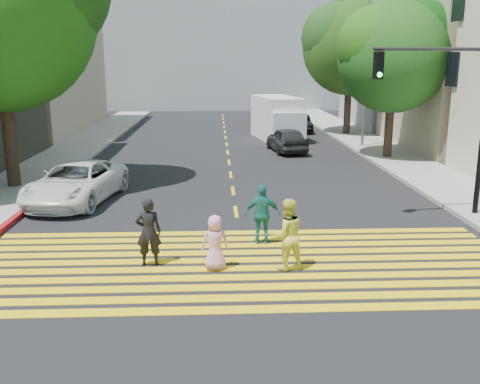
{
  "coord_description": "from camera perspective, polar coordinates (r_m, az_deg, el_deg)",
  "views": [
    {
      "loc": [
        -0.63,
        -10.97,
        4.79
      ],
      "look_at": [
        0.0,
        3.0,
        1.4
      ],
      "focal_mm": 40.0,
      "sensor_mm": 36.0,
      "label": 1
    }
  ],
  "objects": [
    {
      "name": "pedestrian_child",
      "position": [
        12.64,
        -2.69,
        -5.43
      ],
      "size": [
        0.7,
        0.5,
        1.33
      ],
      "primitive_type": "imported",
      "rotation": [
        0.0,
        0.0,
        3.26
      ],
      "color": "#E49BC3",
      "rests_on": "ground"
    },
    {
      "name": "traffic_signal",
      "position": [
        17.48,
        21.95,
        8.72
      ],
      "size": [
        3.77,
        0.67,
        5.55
      ],
      "rotation": [
        0.0,
        0.0,
        0.1
      ],
      "color": "black",
      "rests_on": "ground"
    },
    {
      "name": "building_right_grey",
      "position": [
        43.85,
        18.81,
        13.2
      ],
      "size": [
        10.0,
        10.0,
        10.0
      ],
      "primitive_type": "cube",
      "color": "gray",
      "rests_on": "ground"
    },
    {
      "name": "crosswalk",
      "position": [
        13.16,
        0.34,
        -7.69
      ],
      "size": [
        13.4,
        5.3,
        0.01
      ],
      "color": "yellow",
      "rests_on": "ground"
    },
    {
      "name": "lane_line",
      "position": [
        33.81,
        -1.5,
        5.49
      ],
      "size": [
        0.12,
        34.4,
        0.01
      ],
      "color": "yellow",
      "rests_on": "ground"
    },
    {
      "name": "backdrop_block",
      "position": [
        58.98,
        -2.04,
        14.8
      ],
      "size": [
        30.0,
        8.0,
        12.0
      ],
      "primitive_type": "cube",
      "color": "gray",
      "rests_on": "ground"
    },
    {
      "name": "street_lamp",
      "position": [
        31.31,
        13.01,
        13.33
      ],
      "size": [
        1.9,
        0.34,
        8.38
      ],
      "rotation": [
        0.0,
        0.0,
        -0.09
      ],
      "color": "gray",
      "rests_on": "ground"
    },
    {
      "name": "pedestrian_man",
      "position": [
        13.03,
        -9.73,
        -4.22
      ],
      "size": [
        0.63,
        0.43,
        1.68
      ],
      "primitive_type": "imported",
      "rotation": [
        0.0,
        0.0,
        3.19
      ],
      "color": "black",
      "rests_on": "ground"
    },
    {
      "name": "silver_car",
      "position": [
        41.02,
        3.52,
        7.9
      ],
      "size": [
        2.01,
        4.92,
        1.43
      ],
      "primitive_type": "imported",
      "rotation": [
        0.0,
        0.0,
        3.14
      ],
      "color": "#A0A0A2",
      "rests_on": "ground"
    },
    {
      "name": "curb_red",
      "position": [
        18.69,
        -22.1,
        -1.99
      ],
      "size": [
        0.2,
        8.0,
        0.16
      ],
      "primitive_type": "cube",
      "color": "maroon",
      "rests_on": "ground"
    },
    {
      "name": "white_van",
      "position": [
        34.29,
        4.06,
        7.72
      ],
      "size": [
        2.98,
        5.97,
        2.69
      ],
      "rotation": [
        0.0,
        0.0,
        0.16
      ],
      "color": "silver",
      "rests_on": "ground"
    },
    {
      "name": "dark_car_parked",
      "position": [
        38.38,
        6.41,
        7.28
      ],
      "size": [
        1.35,
        3.66,
        1.2
      ],
      "primitive_type": "imported",
      "rotation": [
        0.0,
        0.0,
        0.02
      ],
      "color": "black",
      "rests_on": "ground"
    },
    {
      "name": "dark_car_near",
      "position": [
        29.56,
        5.01,
        5.6
      ],
      "size": [
        2.11,
        4.2,
        1.37
      ],
      "primitive_type": "imported",
      "rotation": [
        0.0,
        0.0,
        3.27
      ],
      "color": "black",
      "rests_on": "ground"
    },
    {
      "name": "ground",
      "position": [
        11.99,
        0.66,
        -9.93
      ],
      "size": [
        120.0,
        120.0,
        0.0
      ],
      "primitive_type": "plane",
      "color": "black"
    },
    {
      "name": "white_sedan",
      "position": [
        19.56,
        -17.09,
        0.96
      ],
      "size": [
        3.15,
        5.38,
        1.41
      ],
      "primitive_type": "imported",
      "rotation": [
        0.0,
        0.0,
        -0.17
      ],
      "color": "white",
      "rests_on": "ground"
    },
    {
      "name": "sidewalk_right",
      "position": [
        27.93,
        16.57,
        3.34
      ],
      "size": [
        3.0,
        60.0,
        0.15
      ],
      "primitive_type": "cube",
      "color": "gray",
      "rests_on": "ground"
    },
    {
      "name": "pedestrian_woman",
      "position": [
        12.63,
        5.01,
        -4.53
      ],
      "size": [
        0.96,
        0.82,
        1.73
      ],
      "primitive_type": "imported",
      "rotation": [
        0.0,
        0.0,
        3.35
      ],
      "color": "#E5E947",
      "rests_on": "ground"
    },
    {
      "name": "sidewalk_left",
      "position": [
        34.22,
        -15.92,
        5.19
      ],
      "size": [
        3.0,
        40.0,
        0.15
      ],
      "primitive_type": "cube",
      "color": "gray",
      "rests_on": "ground"
    },
    {
      "name": "tree_right_far",
      "position": [
        36.98,
        11.83,
        15.44
      ],
      "size": [
        7.07,
        6.54,
        9.08
      ],
      "rotation": [
        0.0,
        0.0,
        0.05
      ],
      "color": "black",
      "rests_on": "ground"
    },
    {
      "name": "tree_right_near",
      "position": [
        27.95,
        16.22,
        14.25
      ],
      "size": [
        5.98,
        5.44,
        7.91
      ],
      "rotation": [
        0.0,
        0.0,
        -0.0
      ],
      "color": "#36251C",
      "rests_on": "ground"
    },
    {
      "name": "pedestrian_extra",
      "position": [
        14.38,
        2.42,
        -2.4
      ],
      "size": [
        0.98,
        0.43,
        1.65
      ],
      "primitive_type": "imported",
      "rotation": [
        0.0,
        0.0,
        3.12
      ],
      "color": "#1B6D68",
      "rests_on": "ground"
    }
  ]
}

